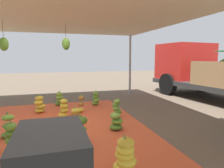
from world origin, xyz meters
name	(u,v)px	position (x,y,z in m)	size (l,w,h in m)	color
ground_plane	(167,117)	(0.00, 3.00, 0.00)	(40.00, 40.00, 0.00)	brown
tarp_orange	(63,126)	(0.00, 0.00, 0.01)	(5.50, 4.00, 0.01)	#D1512D
tent_canopy	(55,15)	(0.00, -0.10, 2.73)	(8.00, 7.00, 2.82)	#9EA0A5
banana_bunch_0	(81,105)	(-1.19, 0.62, 0.25)	(0.30, 0.32, 0.58)	gold
banana_bunch_1	(116,122)	(0.63, 1.21, 0.20)	(0.41, 0.43, 0.46)	#477523
banana_bunch_2	(116,109)	(-0.34, 1.53, 0.26)	(0.33, 0.33, 0.59)	#60932D
banana_bunch_4	(9,127)	(0.42, -1.17, 0.24)	(0.41, 0.41, 0.56)	#518428
banana_bunch_5	(40,105)	(-1.50, -0.64, 0.26)	(0.45, 0.45, 0.58)	gold
banana_bunch_6	(64,109)	(-0.76, 0.06, 0.26)	(0.36, 0.37, 0.59)	gold
banana_bunch_7	(12,138)	(1.13, -0.99, 0.25)	(0.32, 0.34, 0.57)	#60932D
banana_bunch_8	(75,118)	(0.19, 0.29, 0.24)	(0.37, 0.38, 0.54)	gold
banana_bunch_9	(82,131)	(1.19, 0.30, 0.26)	(0.39, 0.39, 0.59)	#477523
banana_bunch_10	(60,99)	(-2.33, 0.00, 0.24)	(0.43, 0.44, 0.54)	#518428
banana_bunch_11	(125,156)	(2.40, 0.79, 0.25)	(0.45, 0.45, 0.57)	gold
banana_bunch_12	(96,99)	(-2.00, 1.27, 0.25)	(0.36, 0.36, 0.55)	#518428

